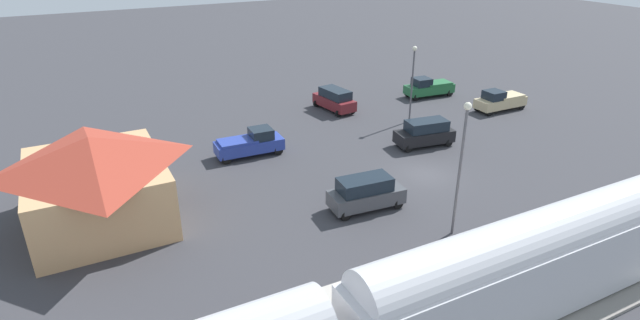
{
  "coord_description": "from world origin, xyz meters",
  "views": [
    {
      "loc": [
        -26.51,
        22.57,
        16.63
      ],
      "look_at": [
        3.92,
        6.8,
        1.0
      ],
      "focal_mm": 28.45,
      "sensor_mm": 36.0,
      "label": 1
    }
  ],
  "objects_px": {
    "pedestrian_on_platform": "(555,222)",
    "light_pole_near_platform": "(462,155)",
    "station_building": "(96,179)",
    "pickup_blue": "(250,143)",
    "light_pole_lot_center": "(413,75)",
    "suv_charcoal": "(366,193)",
    "suv_maroon": "(335,99)",
    "pickup_tan": "(500,100)",
    "pickup_green": "(428,87)",
    "suv_black": "(425,133)"
  },
  "relations": [
    {
      "from": "pickup_blue",
      "to": "suv_charcoal",
      "type": "relative_size",
      "value": 1.09
    },
    {
      "from": "light_pole_lot_center",
      "to": "pickup_green",
      "type": "bearing_deg",
      "value": -49.95
    },
    {
      "from": "pickup_tan",
      "to": "suv_maroon",
      "type": "bearing_deg",
      "value": 62.56
    },
    {
      "from": "pickup_blue",
      "to": "light_pole_lot_center",
      "type": "xyz_separation_m",
      "value": [
        0.52,
        -16.09,
        3.52
      ]
    },
    {
      "from": "pickup_tan",
      "to": "pickup_green",
      "type": "height_order",
      "value": "same"
    },
    {
      "from": "suv_maroon",
      "to": "pickup_green",
      "type": "bearing_deg",
      "value": -93.14
    },
    {
      "from": "pickup_tan",
      "to": "light_pole_lot_center",
      "type": "relative_size",
      "value": 0.76
    },
    {
      "from": "station_building",
      "to": "pickup_blue",
      "type": "xyz_separation_m",
      "value": [
        5.3,
        -11.71,
        -1.9
      ]
    },
    {
      "from": "light_pole_lot_center",
      "to": "pedestrian_on_platform",
      "type": "bearing_deg",
      "value": 166.7
    },
    {
      "from": "suv_black",
      "to": "suv_charcoal",
      "type": "bearing_deg",
      "value": 123.83
    },
    {
      "from": "suv_black",
      "to": "suv_maroon",
      "type": "distance_m",
      "value": 11.73
    },
    {
      "from": "suv_black",
      "to": "light_pole_lot_center",
      "type": "height_order",
      "value": "light_pole_lot_center"
    },
    {
      "from": "station_building",
      "to": "suv_charcoal",
      "type": "relative_size",
      "value": 1.97
    },
    {
      "from": "station_building",
      "to": "pickup_tan",
      "type": "relative_size",
      "value": 1.84
    },
    {
      "from": "pickup_green",
      "to": "light_pole_lot_center",
      "type": "bearing_deg",
      "value": 130.05
    },
    {
      "from": "pickup_tan",
      "to": "suv_maroon",
      "type": "relative_size",
      "value": 1.06
    },
    {
      "from": "station_building",
      "to": "pickup_blue",
      "type": "bearing_deg",
      "value": -65.65
    },
    {
      "from": "suv_black",
      "to": "light_pole_near_platform",
      "type": "distance_m",
      "value": 14.2
    },
    {
      "from": "pickup_tan",
      "to": "pickup_blue",
      "type": "xyz_separation_m",
      "value": [
        0.95,
        26.08,
        0.0
      ]
    },
    {
      "from": "suv_maroon",
      "to": "light_pole_lot_center",
      "type": "xyz_separation_m",
      "value": [
        -6.16,
        -4.71,
        3.4
      ]
    },
    {
      "from": "pedestrian_on_platform",
      "to": "suv_maroon",
      "type": "bearing_deg",
      "value": -0.21
    },
    {
      "from": "suv_maroon",
      "to": "pickup_blue",
      "type": "distance_m",
      "value": 13.19
    },
    {
      "from": "station_building",
      "to": "light_pole_lot_center",
      "type": "distance_m",
      "value": 28.45
    },
    {
      "from": "pickup_tan",
      "to": "pickup_blue",
      "type": "relative_size",
      "value": 0.99
    },
    {
      "from": "station_building",
      "to": "light_pole_near_platform",
      "type": "xyz_separation_m",
      "value": [
        -11.2,
        -18.36,
        2.21
      ]
    },
    {
      "from": "suv_black",
      "to": "pickup_green",
      "type": "bearing_deg",
      "value": -39.64
    },
    {
      "from": "pickup_tan",
      "to": "suv_charcoal",
      "type": "distance_m",
      "value": 24.84
    },
    {
      "from": "pickup_blue",
      "to": "light_pole_lot_center",
      "type": "relative_size",
      "value": 0.77
    },
    {
      "from": "station_building",
      "to": "light_pole_lot_center",
      "type": "bearing_deg",
      "value": -78.18
    },
    {
      "from": "pedestrian_on_platform",
      "to": "suv_charcoal",
      "type": "distance_m",
      "value": 11.28
    },
    {
      "from": "pickup_tan",
      "to": "light_pole_near_platform",
      "type": "distance_m",
      "value": 25.22
    },
    {
      "from": "light_pole_lot_center",
      "to": "light_pole_near_platform",
      "type": "bearing_deg",
      "value": 150.97
    },
    {
      "from": "pickup_green",
      "to": "pickup_tan",
      "type": "bearing_deg",
      "value": -154.18
    },
    {
      "from": "pedestrian_on_platform",
      "to": "suv_black",
      "type": "height_order",
      "value": "suv_black"
    },
    {
      "from": "pickup_green",
      "to": "light_pole_lot_center",
      "type": "distance_m",
      "value": 9.31
    },
    {
      "from": "light_pole_near_platform",
      "to": "light_pole_lot_center",
      "type": "distance_m",
      "value": 19.47
    },
    {
      "from": "suv_maroon",
      "to": "light_pole_lot_center",
      "type": "relative_size",
      "value": 0.72
    },
    {
      "from": "station_building",
      "to": "suv_charcoal",
      "type": "height_order",
      "value": "station_building"
    },
    {
      "from": "pickup_blue",
      "to": "pickup_green",
      "type": "height_order",
      "value": "same"
    },
    {
      "from": "station_building",
      "to": "pickup_green",
      "type": "distance_m",
      "value": 36.28
    },
    {
      "from": "pickup_blue",
      "to": "suv_charcoal",
      "type": "distance_m",
      "value": 12.11
    },
    {
      "from": "station_building",
      "to": "pedestrian_on_platform",
      "type": "bearing_deg",
      "value": -122.28
    },
    {
      "from": "station_building",
      "to": "suv_charcoal",
      "type": "xyz_separation_m",
      "value": [
        -6.26,
        -15.33,
        -1.78
      ]
    },
    {
      "from": "suv_black",
      "to": "suv_charcoal",
      "type": "relative_size",
      "value": 1.02
    },
    {
      "from": "pedestrian_on_platform",
      "to": "light_pole_near_platform",
      "type": "height_order",
      "value": "light_pole_near_platform"
    },
    {
      "from": "station_building",
      "to": "light_pole_near_platform",
      "type": "height_order",
      "value": "light_pole_near_platform"
    },
    {
      "from": "light_pole_near_platform",
      "to": "light_pole_lot_center",
      "type": "height_order",
      "value": "light_pole_near_platform"
    },
    {
      "from": "pedestrian_on_platform",
      "to": "pickup_blue",
      "type": "height_order",
      "value": "pickup_blue"
    },
    {
      "from": "station_building",
      "to": "light_pole_near_platform",
      "type": "relative_size",
      "value": 1.21
    },
    {
      "from": "suv_black",
      "to": "light_pole_lot_center",
      "type": "relative_size",
      "value": 0.72
    }
  ]
}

